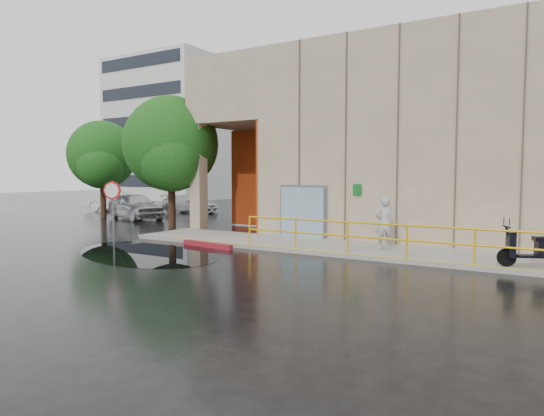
% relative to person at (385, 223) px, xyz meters
% --- Properties ---
extents(ground, '(120.00, 120.00, 0.00)m').
position_rel_person_xyz_m(ground, '(-4.07, -4.46, -1.04)').
color(ground, black).
rests_on(ground, ground).
extents(sidewalk, '(20.00, 3.00, 0.15)m').
position_rel_person_xyz_m(sidewalk, '(-0.07, 0.04, -0.97)').
color(sidewalk, gray).
rests_on(sidewalk, ground).
extents(building, '(20.00, 10.17, 8.00)m').
position_rel_person_xyz_m(building, '(1.03, 6.53, 3.16)').
color(building, gray).
rests_on(building, ground).
extents(guardrail, '(9.56, 0.06, 1.03)m').
position_rel_person_xyz_m(guardrail, '(0.18, -1.31, -0.36)').
color(guardrail, '#DDB10B').
rests_on(guardrail, sidewalk).
extents(distant_building, '(12.00, 8.08, 15.00)m').
position_rel_person_xyz_m(distant_building, '(-32.07, 23.52, 6.46)').
color(distant_building, silver).
rests_on(distant_building, ground).
extents(person, '(0.77, 0.68, 1.78)m').
position_rel_person_xyz_m(person, '(0.00, 0.00, 0.00)').
color(person, '#ABABAF').
rests_on(person, sidewalk).
extents(scooter, '(1.78, 1.19, 1.35)m').
position_rel_person_xyz_m(scooter, '(4.42, -0.86, -0.11)').
color(scooter, black).
rests_on(scooter, sidewalk).
extents(stop_sign, '(0.69, 0.31, 2.43)m').
position_rel_person_xyz_m(stop_sign, '(-9.65, -3.15, 0.74)').
color(stop_sign, slate).
rests_on(stop_sign, ground).
extents(red_curb, '(2.41, 0.45, 0.18)m').
position_rel_person_xyz_m(red_curb, '(-6.06, -1.89, -0.95)').
color(red_curb, maroon).
rests_on(red_curb, ground).
extents(puddle, '(7.69, 6.26, 0.01)m').
position_rel_person_xyz_m(puddle, '(-7.02, -3.91, -1.04)').
color(puddle, black).
rests_on(puddle, ground).
extents(car_a, '(4.99, 3.25, 1.58)m').
position_rel_person_xyz_m(car_a, '(-16.76, 4.55, -0.25)').
color(car_a, '#B1B3B9').
rests_on(car_a, ground).
extents(car_b, '(4.77, 2.93, 1.48)m').
position_rel_person_xyz_m(car_b, '(-22.63, 8.25, -0.30)').
color(car_b, silver).
rests_on(car_b, ground).
extents(car_c, '(4.30, 1.79, 1.24)m').
position_rel_person_xyz_m(car_c, '(-17.33, 10.08, -0.42)').
color(car_c, silver).
rests_on(car_c, ground).
extents(tree_near, '(4.68, 4.68, 6.52)m').
position_rel_person_xyz_m(tree_near, '(-11.43, 2.00, 2.95)').
color(tree_near, black).
rests_on(tree_near, ground).
extents(tree_far, '(4.17, 4.17, 5.98)m').
position_rel_person_xyz_m(tree_far, '(-19.29, 4.27, 2.69)').
color(tree_far, black).
rests_on(tree_far, ground).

